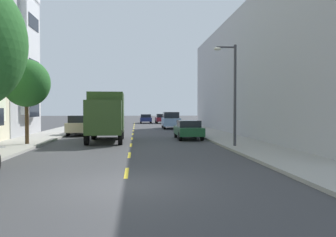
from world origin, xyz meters
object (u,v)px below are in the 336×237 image
(street_lamp, at_px, (232,86))
(parked_pickup_champagne, at_px, (82,126))
(parked_suv_sky, at_px, (171,120))
(parked_wagon_charcoal, at_px, (108,118))
(delivery_box_truck, at_px, (107,114))
(parked_suv_black, at_px, (98,120))
(parked_hatchback_burgundy, at_px, (161,119))
(moving_navy_sedan, at_px, (146,119))
(parked_pickup_silver, at_px, (111,117))
(street_tree_second, at_px, (26,83))
(parked_sedan_forest, at_px, (188,129))

(street_lamp, distance_m, parked_pickup_champagne, 15.86)
(parked_suv_sky, bearing_deg, parked_wagon_charcoal, 115.38)
(delivery_box_truck, height_order, parked_suv_black, delivery_box_truck)
(parked_hatchback_burgundy, bearing_deg, delivery_box_truck, -101.14)
(parked_suv_sky, distance_m, parked_suv_black, 8.82)
(parked_hatchback_burgundy, xyz_separation_m, moving_navy_sedan, (-2.44, 0.86, -0.01))
(parked_pickup_silver, bearing_deg, street_tree_second, -92.82)
(delivery_box_truck, bearing_deg, parked_pickup_silver, 93.63)
(street_lamp, bearing_deg, moving_navy_sedan, 96.35)
(parked_suv_sky, xyz_separation_m, parked_suv_black, (-8.65, 1.76, 0.00))
(parked_wagon_charcoal, distance_m, parked_pickup_champagne, 27.94)
(street_lamp, bearing_deg, parked_suv_sky, 94.31)
(parked_suv_black, height_order, moving_navy_sedan, parked_suv_black)
(parked_suv_sky, bearing_deg, moving_navy_sedan, 99.04)
(parked_hatchback_burgundy, relative_size, parked_pickup_champagne, 0.76)
(parked_suv_black, bearing_deg, street_lamp, -65.94)
(parked_suv_sky, relative_size, parked_suv_black, 1.00)
(street_lamp, height_order, parked_pickup_silver, street_lamp)
(parked_pickup_silver, xyz_separation_m, parked_hatchback_burgundy, (8.53, -8.59, -0.07))
(street_tree_second, bearing_deg, parked_wagon_charcoal, 86.94)
(street_lamp, height_order, delivery_box_truck, street_lamp)
(parked_pickup_silver, relative_size, parked_suv_black, 1.11)
(parked_pickup_silver, xyz_separation_m, moving_navy_sedan, (6.10, -7.72, -0.08))
(street_lamp, xyz_separation_m, parked_suv_sky, (-1.60, 21.18, -2.63))
(street_lamp, relative_size, parked_wagon_charcoal, 1.24)
(delivery_box_truck, height_order, parked_wagon_charcoal, delivery_box_truck)
(street_tree_second, height_order, delivery_box_truck, street_tree_second)
(parked_pickup_silver, bearing_deg, parked_wagon_charcoal, -91.16)
(parked_pickup_silver, xyz_separation_m, parked_wagon_charcoal, (-0.11, -5.25, -0.02))
(delivery_box_truck, xyz_separation_m, parked_suv_sky, (6.14, 15.61, -0.96))
(street_tree_second, xyz_separation_m, moving_navy_sedan, (8.20, 34.89, -3.13))
(street_lamp, relative_size, parked_suv_black, 1.23)
(street_tree_second, distance_m, moving_navy_sedan, 35.98)
(parked_suv_black, bearing_deg, parked_suv_sky, -11.50)
(delivery_box_truck, distance_m, moving_navy_sedan, 31.78)
(parked_pickup_silver, height_order, moving_navy_sedan, parked_pickup_silver)
(parked_wagon_charcoal, relative_size, parked_hatchback_burgundy, 1.18)
(parked_sedan_forest, bearing_deg, parked_pickup_champagne, 149.36)
(parked_sedan_forest, distance_m, moving_navy_sedan, 30.73)
(delivery_box_truck, relative_size, parked_hatchback_burgundy, 1.86)
(parked_suv_black, bearing_deg, moving_navy_sedan, 66.68)
(street_tree_second, relative_size, parked_suv_black, 1.09)
(parked_hatchback_burgundy, bearing_deg, parked_wagon_charcoal, 158.87)
(parked_pickup_silver, bearing_deg, moving_navy_sedan, -51.71)
(moving_navy_sedan, bearing_deg, parked_suv_black, -113.32)
(moving_navy_sedan, bearing_deg, parked_suv_sky, -80.96)
(street_tree_second, height_order, parked_pickup_champagne, street_tree_second)
(delivery_box_truck, distance_m, parked_pickup_silver, 39.37)
(parked_pickup_champagne, bearing_deg, moving_navy_sedan, 76.19)
(parked_wagon_charcoal, bearing_deg, delivery_box_truck, -85.63)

